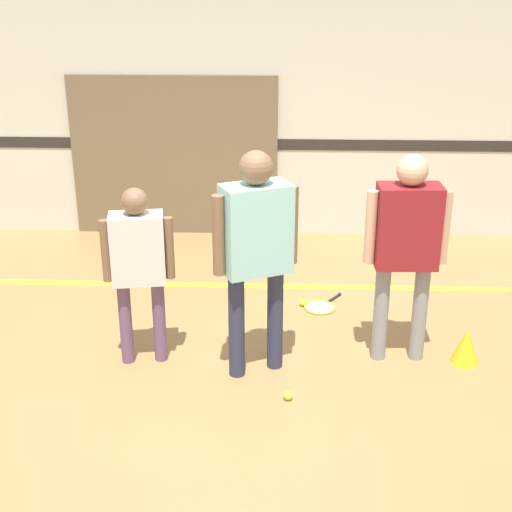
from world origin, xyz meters
The scene contains 11 objects.
ground_plane centered at (0.00, 0.00, 0.00)m, with size 16.00×16.00×0.00m, color #A87F4C.
wall_back centered at (0.00, 3.24, 1.60)m, with size 16.00×0.07×3.20m.
wall_panel centered at (-0.88, 3.18, 0.88)m, with size 2.27×0.05×1.77m.
floor_stripe centered at (0.00, 1.71, 0.00)m, with size 14.40×0.10×0.01m.
person_instructor centered at (0.13, 0.19, 1.05)m, with size 0.59×0.44×1.69m.
person_student_left centered at (-0.73, 0.30, 0.86)m, with size 0.52×0.27×1.39m.
person_student_right centered at (1.22, 0.42, 1.00)m, with size 0.62×0.27×1.62m.
racket_spare_on_floor centered at (0.67, 1.27, 0.01)m, with size 0.41×0.49×0.03m.
tennis_ball_near_instructor centered at (0.37, -0.20, 0.03)m, with size 0.07×0.07×0.07m, color #CCE038.
tennis_ball_by_spare_racket centered at (0.51, 1.30, 0.03)m, with size 0.07×0.07×0.07m, color #CCE038.
training_cone centered at (1.74, 0.37, 0.14)m, with size 0.22×0.22×0.28m.
Camera 1 is at (0.31, -4.47, 2.83)m, focal length 50.00 mm.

